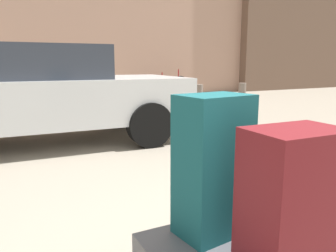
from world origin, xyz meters
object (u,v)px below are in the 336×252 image
luggage_cart (279,251)px  bollard_kerb_mid (199,94)px  suitcase_maroon_center (293,203)px  parked_car (32,93)px  bollard_kerb_far (242,92)px  duffel_bag_olive_front_left (324,196)px  suitcase_teal_stacked_top (213,166)px  bicycle_leaning (167,86)px  bollard_kerb_near (159,96)px

luggage_cart → bollard_kerb_mid: bollard_kerb_mid is taller
luggage_cart → suitcase_maroon_center: suitcase_maroon_center is taller
parked_car → bollard_kerb_mid: size_ratio=7.95×
suitcase_maroon_center → bollard_kerb_far: 9.57m
parked_car → luggage_cart: bearing=-79.6°
duffel_bag_olive_front_left → parked_car: size_ratio=0.13×
luggage_cart → suitcase_teal_stacked_top: (-0.27, 0.20, 0.42)m
bicycle_leaning → suitcase_maroon_center: bearing=-114.4°
parked_car → bicycle_leaning: 7.40m
luggage_cart → parked_car: 4.14m
luggage_cart → duffel_bag_olive_front_left: size_ratio=2.25×
duffel_bag_olive_front_left → parked_car: (-1.07, 4.03, 0.28)m
duffel_bag_olive_front_left → bollard_kerb_far: (5.46, 7.26, -0.21)m
luggage_cart → bollard_kerb_far: (5.79, 7.27, 0.01)m
suitcase_maroon_center → parked_car: (-0.57, 4.25, 0.12)m
duffel_bag_olive_front_left → suitcase_teal_stacked_top: (-0.59, 0.18, 0.20)m
luggage_cart → duffel_bag_olive_front_left: 0.39m
duffel_bag_olive_front_left → bollard_kerb_far: 9.09m
luggage_cart → bollard_kerb_mid: bearing=60.3°
luggage_cart → duffel_bag_olive_front_left: (0.32, 0.02, 0.22)m
suitcase_teal_stacked_top → bollard_kerb_mid: (4.42, 7.08, -0.41)m
duffel_bag_olive_front_left → parked_car: bearing=111.5°
suitcase_teal_stacked_top → parked_car: (-0.47, 3.85, 0.07)m
bollard_kerb_near → bicycle_leaning: bearing=57.7°
bicycle_leaning → bollard_kerb_mid: (-0.08, -2.23, -0.10)m
suitcase_maroon_center → parked_car: size_ratio=0.14×
suitcase_teal_stacked_top → bollard_kerb_near: suitcase_teal_stacked_top is taller
suitcase_maroon_center → bollard_kerb_mid: 8.65m
bollard_kerb_near → bollard_kerb_mid: size_ratio=1.00×
suitcase_teal_stacked_top → bollard_kerb_far: (6.06, 7.08, -0.41)m
duffel_bag_olive_front_left → suitcase_teal_stacked_top: bearing=169.7°
suitcase_teal_stacked_top → bollard_kerb_near: 7.73m
suitcase_teal_stacked_top → suitcase_maroon_center: 0.42m
luggage_cart → bollard_kerb_far: size_ratio=2.29×
duffel_bag_olive_front_left → parked_car: parked_car is taller
parked_car → bollard_kerb_mid: parked_car is taller
duffel_bag_olive_front_left → suitcase_teal_stacked_top: size_ratio=0.81×
bicycle_leaning → bollard_kerb_far: size_ratio=3.20×
bollard_kerb_near → duffel_bag_olive_front_left: bearing=-109.0°
bicycle_leaning → bollard_kerb_far: bicycle_leaning is taller
suitcase_maroon_center → suitcase_teal_stacked_top: bearing=105.5°
duffel_bag_olive_front_left → bollard_kerb_near: (2.50, 7.26, -0.21)m
parked_car → bicycle_leaning: bearing=47.7°
luggage_cart → suitcase_maroon_center: (-0.17, -0.21, 0.37)m
parked_car → bollard_kerb_mid: bearing=33.4°
suitcase_teal_stacked_top → luggage_cart: bearing=-43.3°
suitcase_maroon_center → bollard_kerb_near: 8.07m
parked_car → bollard_kerb_far: size_ratio=7.95×
suitcase_teal_stacked_top → parked_car: 3.88m
bicycle_leaning → bollard_kerb_near: size_ratio=3.20×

